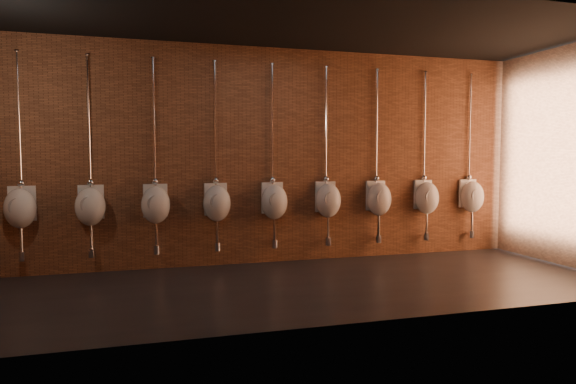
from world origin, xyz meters
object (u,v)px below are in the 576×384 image
urinal_6 (328,199)px  urinal_7 (379,198)px  urinal_9 (472,196)px  urinal_2 (90,205)px  urinal_5 (274,201)px  urinal_4 (217,202)px  urinal_1 (20,207)px  urinal_8 (427,197)px  urinal_3 (156,204)px

urinal_6 → urinal_7: same height
urinal_7 → urinal_9: 1.70m
urinal_2 → urinal_6: (3.40, 0.00, 0.00)m
urinal_2 → urinal_5: 2.55m
urinal_2 → urinal_4: same height
urinal_1 → urinal_8: 5.94m
urinal_2 → urinal_5: same height
urinal_1 → urinal_3: same height
urinal_4 → urinal_3: bearing=180.0°
urinal_5 → urinal_7: same height
urinal_3 → urinal_4: (0.85, 0.00, 0.00)m
urinal_4 → urinal_8: 3.40m
urinal_6 → urinal_8: same height
urinal_4 → urinal_7: same height
urinal_2 → urinal_6: size_ratio=1.00×
urinal_1 → urinal_2: size_ratio=1.00×
urinal_8 → urinal_9: size_ratio=1.00×
urinal_6 → urinal_5: bearing=180.0°
urinal_6 → urinal_9: 2.55m
urinal_1 → urinal_8: same height
urinal_4 → urinal_5: 0.85m
urinal_1 → urinal_6: 4.24m
urinal_2 → urinal_6: same height
urinal_5 → urinal_9: 3.40m
urinal_4 → urinal_7: size_ratio=1.00×
urinal_4 → urinal_8: size_ratio=1.00×
urinal_1 → urinal_4: size_ratio=1.00×
urinal_2 → urinal_9: (5.94, 0.00, 0.00)m
urinal_1 → urinal_7: same height
urinal_3 → urinal_7: (3.40, 0.00, 0.00)m
urinal_7 → urinal_8: size_ratio=1.00×
urinal_5 → urinal_9: bearing=0.0°
urinal_1 → urinal_7: size_ratio=1.00×
urinal_6 → urinal_2: bearing=180.0°
urinal_1 → urinal_4: bearing=0.0°
urinal_3 → urinal_8: size_ratio=1.00×
urinal_8 → urinal_9: same height
urinal_7 → urinal_9: size_ratio=1.00×
urinal_1 → urinal_7: (5.09, 0.00, 0.00)m
urinal_4 → urinal_5: size_ratio=1.00×
urinal_6 → urinal_4: bearing=180.0°
urinal_1 → urinal_4: (2.55, 0.00, 0.00)m
urinal_1 → urinal_3: bearing=0.0°
urinal_2 → urinal_5: bearing=0.0°
urinal_2 → urinal_9: 5.94m
urinal_5 → urinal_9: (3.40, 0.00, 0.00)m
urinal_8 → urinal_5: bearing=180.0°
urinal_6 → urinal_9: bearing=0.0°
urinal_4 → urinal_1: bearing=180.0°
urinal_4 → urinal_5: bearing=0.0°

